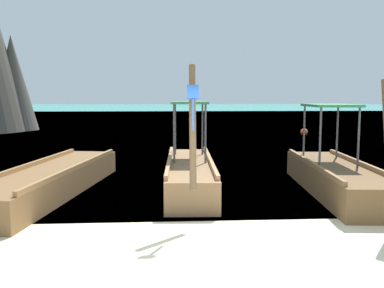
# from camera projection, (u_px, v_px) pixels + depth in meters

# --- Properties ---
(ground) EXTENTS (120.00, 120.00, 0.00)m
(ground) POSITION_uv_depth(u_px,v_px,m) (208.00, 253.00, 6.11)
(ground) COLOR beige
(sea_water) EXTENTS (120.00, 120.00, 0.00)m
(sea_water) POSITION_uv_depth(u_px,v_px,m) (169.00, 111.00, 67.19)
(sea_water) COLOR #2DB29E
(sea_water) RESTS_ON ground
(longtail_boat_red_ribbon) EXTENTS (2.21, 6.75, 2.71)m
(longtail_boat_red_ribbon) POSITION_uv_depth(u_px,v_px,m) (52.00, 180.00, 9.84)
(longtail_boat_red_ribbon) COLOR brown
(longtail_boat_red_ribbon) RESTS_ON ground
(longtail_boat_blue_ribbon) EXTENTS (1.27, 5.76, 2.83)m
(longtail_boat_blue_ribbon) POSITION_uv_depth(u_px,v_px,m) (190.00, 172.00, 10.41)
(longtail_boat_blue_ribbon) COLOR olive
(longtail_boat_blue_ribbon) RESTS_ON ground
(longtail_boat_turquoise_ribbon) EXTENTS (1.66, 5.47, 2.54)m
(longtail_boat_turquoise_ribbon) POSITION_uv_depth(u_px,v_px,m) (336.00, 177.00, 9.90)
(longtail_boat_turquoise_ribbon) COLOR brown
(longtail_boat_turquoise_ribbon) RESTS_ON ground
(mooring_buoy_near) EXTENTS (0.42, 0.42, 0.42)m
(mooring_buoy_near) POSITION_uv_depth(u_px,v_px,m) (304.00, 132.00, 24.33)
(mooring_buoy_near) COLOR #EA5119
(mooring_buoy_near) RESTS_ON sea_water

